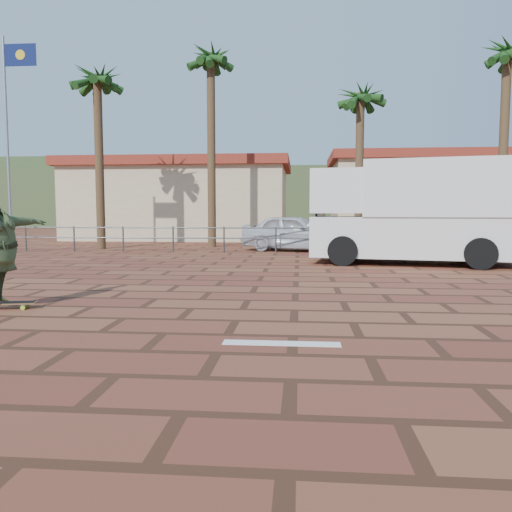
% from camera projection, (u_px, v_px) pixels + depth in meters
% --- Properties ---
extents(ground, '(120.00, 120.00, 0.00)m').
position_uv_depth(ground, '(236.00, 321.00, 7.17)').
color(ground, brown).
rests_on(ground, ground).
extents(paint_stripe, '(1.40, 0.22, 0.01)m').
position_uv_depth(paint_stripe, '(281.00, 343.00, 5.92)').
color(paint_stripe, white).
rests_on(paint_stripe, ground).
extents(guardrail, '(24.06, 0.06, 1.00)m').
position_uv_depth(guardrail, '(276.00, 235.00, 19.02)').
color(guardrail, '#47494F').
rests_on(guardrail, ground).
extents(flagpole, '(1.30, 0.10, 8.00)m').
position_uv_depth(flagpole, '(10.00, 129.00, 18.54)').
color(flagpole, gray).
rests_on(flagpole, ground).
extents(palm_far_left, '(2.40, 2.40, 8.25)m').
position_uv_depth(palm_far_left, '(97.00, 84.00, 20.62)').
color(palm_far_left, brown).
rests_on(palm_far_left, ground).
extents(palm_left, '(2.40, 2.40, 9.45)m').
position_uv_depth(palm_left, '(211.00, 64.00, 21.62)').
color(palm_left, brown).
rests_on(palm_left, ground).
extents(palm_center, '(2.40, 2.40, 7.75)m').
position_uv_depth(palm_center, '(360.00, 101.00, 21.69)').
color(palm_center, brown).
rests_on(palm_center, ground).
extents(palm_right, '(2.40, 2.40, 9.05)m').
position_uv_depth(palm_right, '(507.00, 59.00, 19.61)').
color(palm_right, brown).
rests_on(palm_right, ground).
extents(building_west, '(12.60, 7.60, 4.50)m').
position_uv_depth(building_west, '(182.00, 200.00, 29.33)').
color(building_west, beige).
rests_on(building_west, ground).
extents(building_east, '(10.60, 6.60, 5.00)m').
position_uv_depth(building_east, '(418.00, 196.00, 30.07)').
color(building_east, beige).
rests_on(building_east, ground).
extents(hill_front, '(70.00, 18.00, 6.00)m').
position_uv_depth(hill_front, '(292.00, 199.00, 56.52)').
color(hill_front, '#384C28').
rests_on(hill_front, ground).
extents(hill_back, '(35.00, 14.00, 8.00)m').
position_uv_depth(hill_back, '(122.00, 193.00, 64.31)').
color(hill_back, '#384C28').
rests_on(hill_back, ground).
extents(longboard, '(1.15, 0.49, 0.11)m').
position_uv_depth(longboard, '(0.00, 304.00, 8.01)').
color(longboard, olive).
rests_on(longboard, ground).
extents(campervan, '(6.22, 3.45, 3.05)m').
position_uv_depth(campervan, '(414.00, 211.00, 14.96)').
color(campervan, silver).
rests_on(campervan, ground).
extents(car_silver, '(4.61, 2.92, 1.46)m').
position_uv_depth(car_silver, '(295.00, 233.00, 19.95)').
color(car_silver, silver).
rests_on(car_silver, ground).
extents(car_white, '(4.09, 1.59, 1.33)m').
position_uv_depth(car_white, '(343.00, 235.00, 19.79)').
color(car_white, silver).
rests_on(car_white, ground).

